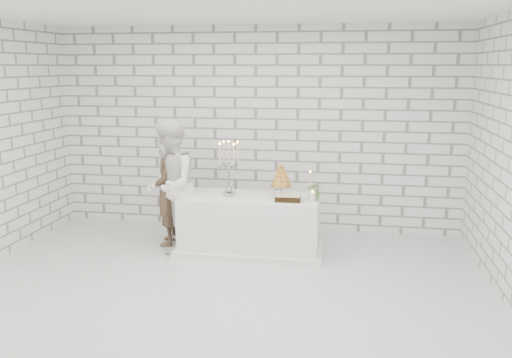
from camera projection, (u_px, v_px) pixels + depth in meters
name	position (u px, v px, depth m)	size (l,w,h in m)	color
ground	(217.00, 293.00, 5.85)	(6.00, 5.00, 0.01)	silver
ceiling	(212.00, 5.00, 5.23)	(6.00, 5.00, 0.01)	white
wall_back	(256.00, 129.00, 7.95)	(6.00, 0.01, 3.00)	white
wall_front	(111.00, 228.00, 3.13)	(6.00, 0.01, 3.00)	white
cake_table	(250.00, 224.00, 7.09)	(1.80, 0.80, 0.75)	white
groom	(167.00, 190.00, 7.33)	(0.55, 0.36, 1.51)	#4A3324
bride	(170.00, 186.00, 7.05)	(0.85, 0.66, 1.75)	white
candelabra	(229.00, 168.00, 6.98)	(0.30, 0.30, 0.73)	#9898A2
croquembouche	(281.00, 180.00, 6.98)	(0.28, 0.28, 0.44)	#A36E28
chocolate_cake	(288.00, 198.00, 6.78)	(0.31, 0.22, 0.08)	black
pillar_candle	(312.00, 197.00, 6.74)	(0.08, 0.08, 0.12)	white
extra_taper	(310.00, 185.00, 6.98)	(0.06, 0.06, 0.32)	beige
flowers	(316.00, 191.00, 6.78)	(0.23, 0.20, 0.25)	#508040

